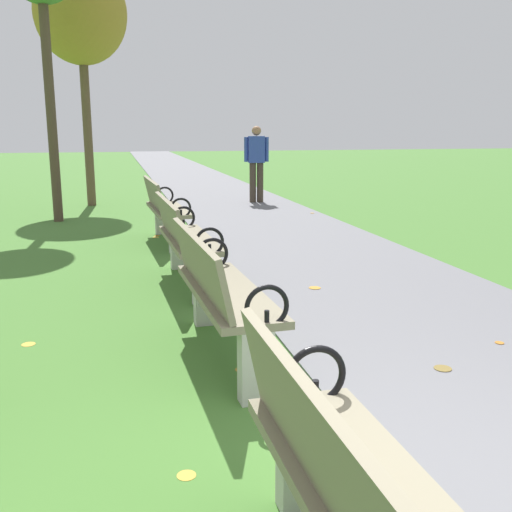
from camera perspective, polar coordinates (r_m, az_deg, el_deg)
name	(u,v)px	position (r m, az deg, el deg)	size (l,w,h in m)	color
paved_walkway	(191,177)	(19.74, -6.38, 7.65)	(2.63, 44.00, 0.02)	slate
park_bench_2	(219,292)	(4.10, -3.59, -3.47)	(0.54, 1.62, 0.90)	gray
park_bench_3	(184,239)	(6.07, -6.97, 1.65)	(0.53, 1.62, 0.90)	gray
park_bench_4	(164,209)	(8.38, -8.89, 4.54)	(0.55, 1.62, 0.90)	gray
tree_4	(81,15)	(13.01, -16.67, 21.55)	(1.81, 1.81, 4.82)	brown
pedestrian_walking	(256,160)	(12.76, 0.04, 9.32)	(0.53, 0.26, 1.62)	#3D3328
scattered_leaves	(254,306)	(5.36, -0.16, -4.91)	(4.44, 10.96, 0.02)	#AD6B23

